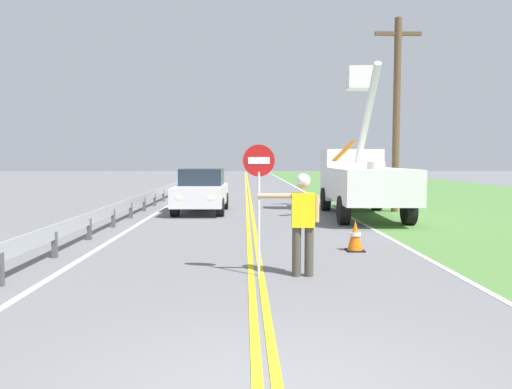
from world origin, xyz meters
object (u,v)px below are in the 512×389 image
Objects in this scene: stop_sign_paddle at (259,180)px; oncoming_sedan_nearest at (201,191)px; flagger_worker at (302,218)px; utility_bucket_truck at (360,177)px; utility_pole_near at (397,111)px; traffic_cone_lead at (355,236)px.

oncoming_sedan_nearest is (-1.93, 10.35, -0.88)m from stop_sign_paddle.
utility_bucket_truck is (3.23, 9.23, 0.37)m from flagger_worker.
oncoming_sedan_nearest is 8.22m from utility_pole_near.
oncoming_sedan_nearest is at bearing 117.38° from traffic_cone_lead.
oncoming_sedan_nearest is (-2.69, 10.39, -0.21)m from flagger_worker.
utility_bucket_truck reaches higher than stop_sign_paddle.
stop_sign_paddle is 0.31× the size of utility_pole_near.
stop_sign_paddle is 3.49m from traffic_cone_lead.
utility_pole_near is (4.92, 10.49, 2.88)m from flagger_worker.
flagger_worker is at bearing -109.28° from utility_bucket_truck.
flagger_worker is at bearing -2.71° from stop_sign_paddle.
stop_sign_paddle is at bearing -118.54° from utility_pole_near.
stop_sign_paddle is at bearing 177.29° from flagger_worker.
utility_pole_near is at bearing 61.46° from stop_sign_paddle.
flagger_worker reaches higher than oncoming_sedan_nearest.
flagger_worker is 2.85m from traffic_cone_lead.
traffic_cone_lead is (1.48, 2.33, -0.71)m from flagger_worker.
stop_sign_paddle reaches higher than traffic_cone_lead.
utility_pole_near is at bearing 67.17° from traffic_cone_lead.
stop_sign_paddle is 0.34× the size of utility_bucket_truck.
utility_bucket_truck is 9.83× the size of traffic_cone_lead.
stop_sign_paddle is at bearing -79.46° from oncoming_sedan_nearest.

